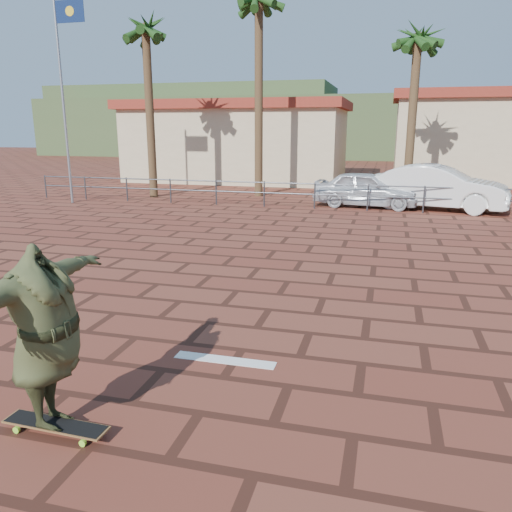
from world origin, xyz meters
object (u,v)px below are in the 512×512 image
Objects in this scene: longboard at (56,425)px; skateboarder at (46,338)px; car_white at (437,187)px; car_silver at (367,189)px.

skateboarder reaches higher than longboard.
skateboarder reaches higher than car_white.
car_white is (2.59, 0.00, 0.15)m from car_silver.
car_white is at bearing -18.68° from skateboarder.
skateboarder is at bearing 1.70° from longboard.
skateboarder is 0.46× the size of car_white.
skateboarder reaches higher than car_silver.
skateboarder is 16.40m from car_silver.
car_white is at bearing -83.61° from car_silver.
car_silver is 0.80× the size of car_white.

